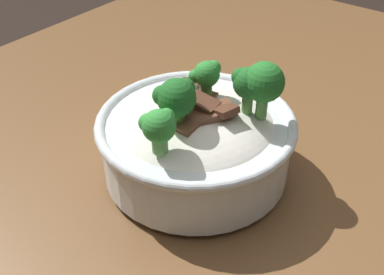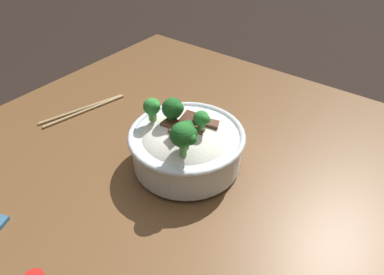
% 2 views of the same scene
% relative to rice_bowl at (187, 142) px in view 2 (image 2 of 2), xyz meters
% --- Properties ---
extents(dining_table, '(1.19, 1.01, 0.76)m').
position_rel_rice_bowl_xyz_m(dining_table, '(0.07, -0.00, -0.18)').
color(dining_table, brown).
rests_on(dining_table, ground).
extents(rice_bowl, '(0.23, 0.23, 0.16)m').
position_rel_rice_bowl_xyz_m(rice_bowl, '(0.00, 0.00, 0.00)').
color(rice_bowl, silver).
rests_on(rice_bowl, dining_table).
extents(chopsticks_pair, '(0.08, 0.22, 0.01)m').
position_rel_rice_bowl_xyz_m(chopsticks_pair, '(-0.34, -0.00, -0.06)').
color(chopsticks_pair, tan).
rests_on(chopsticks_pair, dining_table).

